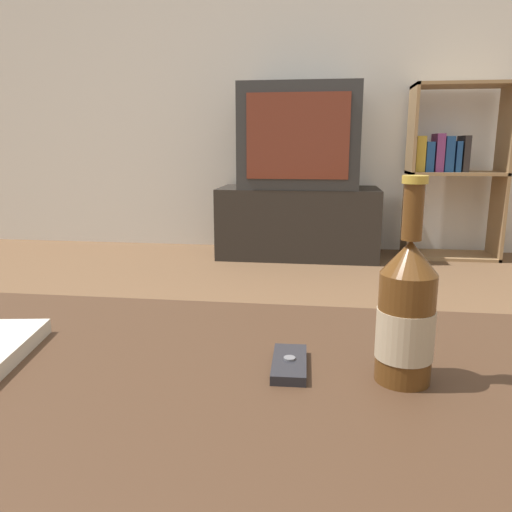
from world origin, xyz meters
TOP-DOWN VIEW (x-y plane):
  - back_wall at (0.00, 3.02)m, footprint 8.00×0.05m
  - coffee_table at (0.00, 0.00)m, footprint 1.33×0.72m
  - tv_stand at (0.07, 2.71)m, footprint 1.04×0.49m
  - television at (0.07, 2.70)m, footprint 0.75×0.49m
  - bookshelf at (1.04, 2.81)m, footprint 0.59×0.30m
  - beer_bottle at (0.36, 0.06)m, footprint 0.08×0.08m
  - cell_phone at (0.20, 0.07)m, footprint 0.05×0.12m

SIDE VIEW (x-z plane):
  - tv_stand at x=0.07m, z-range 0.00..0.46m
  - coffee_table at x=0.00m, z-range 0.15..0.57m
  - cell_phone at x=0.20m, z-range 0.41..0.43m
  - beer_bottle at x=0.36m, z-range 0.37..0.65m
  - bookshelf at x=1.04m, z-range 0.04..1.15m
  - television at x=0.07m, z-range 0.46..1.10m
  - back_wall at x=0.00m, z-range 0.00..2.60m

